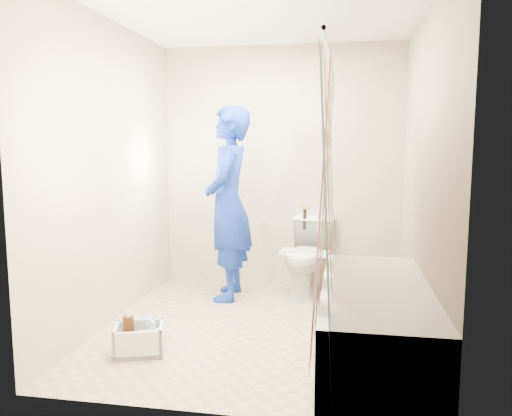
% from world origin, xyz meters
% --- Properties ---
extents(floor, '(2.60, 2.60, 0.00)m').
position_xyz_m(floor, '(0.00, 0.00, 0.00)').
color(floor, tan).
rests_on(floor, ground).
extents(ceiling, '(2.40, 2.60, 0.02)m').
position_xyz_m(ceiling, '(0.00, 0.00, 2.40)').
color(ceiling, white).
rests_on(ceiling, wall_back).
extents(wall_back, '(2.40, 0.02, 2.40)m').
position_xyz_m(wall_back, '(0.00, 1.30, 1.20)').
color(wall_back, '#B7AA8D').
rests_on(wall_back, ground).
extents(wall_front, '(2.40, 0.02, 2.40)m').
position_xyz_m(wall_front, '(0.00, -1.30, 1.20)').
color(wall_front, '#B7AA8D').
rests_on(wall_front, ground).
extents(wall_left, '(0.02, 2.60, 2.40)m').
position_xyz_m(wall_left, '(-1.20, 0.00, 1.20)').
color(wall_left, '#B7AA8D').
rests_on(wall_left, ground).
extents(wall_right, '(0.02, 2.60, 2.40)m').
position_xyz_m(wall_right, '(1.20, 0.00, 1.20)').
color(wall_right, '#B7AA8D').
rests_on(wall_right, ground).
extents(bathtub, '(0.70, 1.75, 0.50)m').
position_xyz_m(bathtub, '(0.85, -0.43, 0.27)').
color(bathtub, silver).
rests_on(bathtub, ground).
extents(curtain_rod, '(0.02, 1.90, 0.02)m').
position_xyz_m(curtain_rod, '(0.52, -0.43, 1.95)').
color(curtain_rod, silver).
rests_on(curtain_rod, wall_back).
extents(shower_curtain, '(0.06, 1.75, 1.80)m').
position_xyz_m(shower_curtain, '(0.52, -0.43, 1.02)').
color(shower_curtain, white).
rests_on(shower_curtain, curtain_rod).
extents(toilet, '(0.51, 0.77, 0.72)m').
position_xyz_m(toilet, '(0.30, 0.97, 0.36)').
color(toilet, white).
rests_on(toilet, ground).
extents(tank_lid, '(0.47, 0.26, 0.03)m').
position_xyz_m(tank_lid, '(0.28, 0.85, 0.42)').
color(tank_lid, white).
rests_on(tank_lid, toilet).
extents(tank_internals, '(0.18, 0.06, 0.24)m').
position_xyz_m(tank_internals, '(0.29, 1.16, 0.71)').
color(tank_internals, black).
rests_on(tank_internals, toilet).
extents(plumber, '(0.49, 0.68, 1.77)m').
position_xyz_m(plumber, '(-0.42, 0.71, 0.89)').
color(plumber, navy).
rests_on(plumber, ground).
extents(cleaning_caddy, '(0.39, 0.34, 0.25)m').
position_xyz_m(cleaning_caddy, '(-0.72, -0.63, 0.09)').
color(cleaning_caddy, silver).
rests_on(cleaning_caddy, ground).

